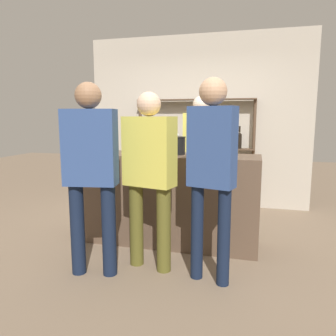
% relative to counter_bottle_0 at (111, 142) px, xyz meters
% --- Properties ---
extents(ground_plane, '(16.00, 16.00, 0.00)m').
position_rel_counter_bottle_0_xyz_m(ground_plane, '(0.69, 0.02, -1.18)').
color(ground_plane, '#7A6651').
extents(bar_counter, '(2.08, 0.57, 1.05)m').
position_rel_counter_bottle_0_xyz_m(bar_counter, '(0.69, 0.02, -0.65)').
color(bar_counter, brown).
rests_on(bar_counter, ground_plane).
extents(back_wall, '(3.68, 0.12, 2.80)m').
position_rel_counter_bottle_0_xyz_m(back_wall, '(0.69, 1.91, 0.22)').
color(back_wall, '#B2A899').
rests_on(back_wall, ground_plane).
extents(back_shelf, '(1.93, 0.18, 1.76)m').
position_rel_counter_bottle_0_xyz_m(back_shelf, '(0.71, 1.73, -0.03)').
color(back_shelf, '#4C3828').
rests_on(back_shelf, ground_plane).
extents(counter_bottle_0, '(0.08, 0.08, 0.33)m').
position_rel_counter_bottle_0_xyz_m(counter_bottle_0, '(0.00, 0.00, 0.00)').
color(counter_bottle_0, black).
rests_on(counter_bottle_0, bar_counter).
extents(counter_bottle_1, '(0.08, 0.08, 0.34)m').
position_rel_counter_bottle_0_xyz_m(counter_bottle_1, '(1.06, 0.03, 0.01)').
color(counter_bottle_1, '#0F1956').
rests_on(counter_bottle_1, bar_counter).
extents(counter_bottle_2, '(0.07, 0.07, 0.34)m').
position_rel_counter_bottle_0_xyz_m(counter_bottle_2, '(0.48, -0.05, -0.00)').
color(counter_bottle_2, black).
rests_on(counter_bottle_2, bar_counter).
extents(wine_glass, '(0.08, 0.08, 0.14)m').
position_rel_counter_bottle_0_xyz_m(wine_glass, '(0.80, -0.15, -0.02)').
color(wine_glass, silver).
rests_on(wine_glass, bar_counter).
extents(ice_bucket, '(0.23, 0.23, 0.20)m').
position_rel_counter_bottle_0_xyz_m(ice_bucket, '(0.78, 0.05, -0.02)').
color(ice_bucket, black).
rests_on(ice_bucket, bar_counter).
extents(cork_jar, '(0.11, 0.11, 0.16)m').
position_rel_counter_bottle_0_xyz_m(cork_jar, '(-0.18, -0.03, -0.05)').
color(cork_jar, silver).
rests_on(cork_jar, bar_counter).
extents(customer_center, '(0.52, 0.32, 1.71)m').
position_rel_counter_bottle_0_xyz_m(customer_center, '(0.69, -0.66, -0.19)').
color(customer_center, brown).
rests_on(customer_center, ground_plane).
extents(server_behind_counter, '(0.51, 0.28, 1.76)m').
position_rel_counter_bottle_0_xyz_m(server_behind_counter, '(0.93, 0.92, -0.15)').
color(server_behind_counter, brown).
rests_on(server_behind_counter, ground_plane).
extents(customer_left, '(0.50, 0.28, 1.79)m').
position_rel_counter_bottle_0_xyz_m(customer_left, '(0.22, -0.93, -0.13)').
color(customer_left, '#121C33').
rests_on(customer_left, ground_plane).
extents(customer_right, '(0.44, 0.28, 1.81)m').
position_rel_counter_bottle_0_xyz_m(customer_right, '(1.30, -0.79, -0.09)').
color(customer_right, '#121C33').
rests_on(customer_right, ground_plane).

